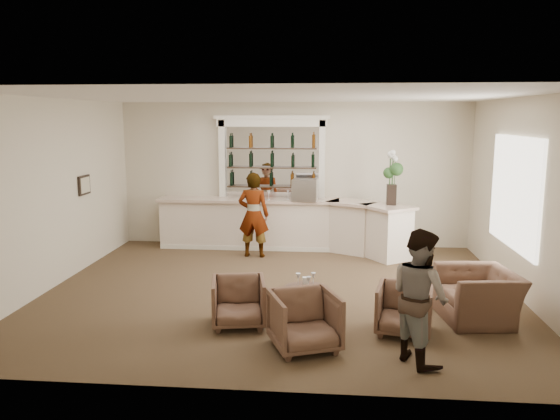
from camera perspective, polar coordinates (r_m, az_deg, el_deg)
The scene contains 19 objects.
ground at distance 9.54m, azimuth -0.00°, elevation -8.43°, with size 8.00×8.00×0.00m, color brown.
room_shell at distance 9.78m, azimuth 1.33°, elevation 6.00°, with size 8.04×7.02×3.32m.
bar_counter at distance 12.30m, azimuth 0.51°, elevation -1.52°, with size 5.72×1.80×1.14m.
back_bar_alcove at distance 12.54m, azimuth -0.87°, elevation 5.42°, with size 2.64×0.25×3.00m.
cocktail_table at distance 8.15m, azimuth 2.74°, elevation -9.81°, with size 0.68×0.68×0.50m, color #432A1D.
sommelier at distance 11.63m, azimuth -2.78°, elevation -0.51°, with size 0.66×0.44×1.82m, color gray.
guest at distance 6.90m, azimuth 14.39°, elevation -8.71°, with size 0.81×0.63×1.66m, color gray.
armchair_left at distance 7.96m, azimuth -4.35°, elevation -9.55°, with size 0.75×0.77×0.70m, color brown.
armchair_center at distance 7.17m, azimuth 2.58°, elevation -11.50°, with size 0.81×0.83×0.76m, color brown.
armchair_right at distance 7.85m, azimuth 12.87°, elevation -10.09°, with size 0.74×0.76×0.69m, color brown.
armchair_far at distance 8.64m, azimuth 20.00°, elevation -8.39°, with size 1.15×1.01×0.75m, color brown.
espresso_machine at distance 12.06m, azimuth 2.65°, elevation 2.12°, with size 0.54×0.46×0.48m, color silver.
flower_vase at distance 11.66m, azimuth 11.63°, elevation 3.67°, with size 0.30×0.30×1.14m.
wine_glass_bar_left at distance 12.15m, azimuth -1.19°, elevation 1.55°, with size 0.07×0.07×0.21m, color white, non-canonical shape.
wine_glass_bar_right at distance 12.24m, azimuth 0.85°, elevation 1.61°, with size 0.07×0.07×0.21m, color white, non-canonical shape.
wine_glass_tbl_a at distance 8.07m, azimuth 1.91°, elevation -7.34°, with size 0.07×0.07×0.21m, color white, non-canonical shape.
wine_glass_tbl_b at distance 8.11m, azimuth 3.49°, elevation -7.27°, with size 0.07×0.07×0.21m, color white, non-canonical shape.
wine_glass_tbl_c at distance 7.91m, azimuth 3.01°, elevation -7.70°, with size 0.07×0.07×0.21m, color white, non-canonical shape.
napkin_holder at distance 8.19m, azimuth 2.66°, elevation -7.43°, with size 0.08×0.08×0.12m, color white.
Camera 1 is at (0.82, -9.03, 2.98)m, focal length 35.00 mm.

